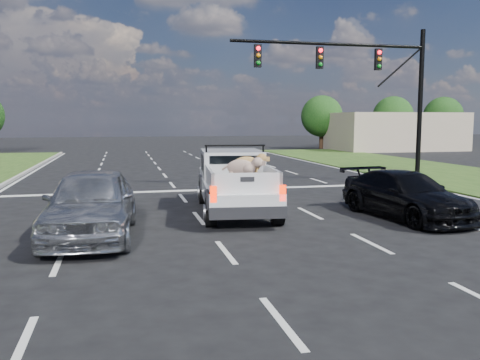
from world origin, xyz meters
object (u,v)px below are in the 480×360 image
at_px(pickup_truck, 235,181).
at_px(silver_sedan, 91,203).
at_px(black_coupe, 405,195).
at_px(traffic_signal, 373,79).

bearing_deg(pickup_truck, silver_sedan, -141.62).
height_order(silver_sedan, black_coupe, silver_sedan).
height_order(pickup_truck, black_coupe, pickup_truck).
relative_size(pickup_truck, black_coupe, 1.23).
bearing_deg(black_coupe, traffic_signal, 62.04).
bearing_deg(traffic_signal, pickup_truck, -143.51).
bearing_deg(black_coupe, pickup_truck, 147.91).
height_order(traffic_signal, silver_sedan, traffic_signal).
distance_m(pickup_truck, silver_sedan, 5.02).
distance_m(traffic_signal, black_coupe, 9.28).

